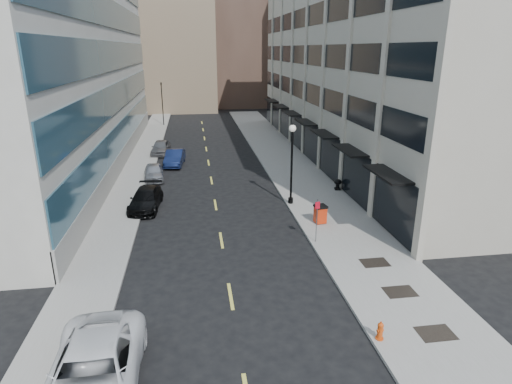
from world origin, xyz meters
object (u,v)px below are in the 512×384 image
object	(u,v)px
car_grey_sedan	(161,147)
lamppost	(292,157)
sign_post	(317,215)
car_silver_sedan	(154,172)
car_blue_sedan	(175,158)
fire_hydrant	(380,331)
urn_planter	(338,183)
trash_bin	(320,214)
car_black_pickup	(146,199)
car_white_van	(93,375)
traffic_signal	(161,85)

from	to	relation	value
car_grey_sedan	lamppost	world-z (taller)	lamppost
lamppost	sign_post	world-z (taller)	lamppost
car_silver_sedan	car_blue_sedan	size ratio (longest dim) A/B	0.88
car_grey_sedan	fire_hydrant	size ratio (longest dim) A/B	5.68
car_grey_sedan	urn_planter	xyz separation A→B (m)	(14.38, -14.60, -0.08)
car_silver_sedan	lamppost	size ratio (longest dim) A/B	0.68
car_blue_sedan	car_grey_sedan	xyz separation A→B (m)	(-1.58, 4.73, 0.00)
car_silver_sedan	car_grey_sedan	xyz separation A→B (m)	(0.02, 9.25, 0.07)
car_silver_sedan	sign_post	distance (m)	17.54
sign_post	urn_planter	bearing A→B (deg)	49.42
car_grey_sedan	sign_post	distance (m)	25.63
fire_hydrant	sign_post	xyz separation A→B (m)	(0.00, 8.71, 1.28)
urn_planter	trash_bin	bearing A→B (deg)	-117.50
car_black_pickup	lamppost	xyz separation A→B (m)	(10.10, -0.82, 2.82)
trash_bin	sign_post	distance (m)	2.99
car_blue_sedan	lamppost	size ratio (longest dim) A/B	0.78
car_white_van	car_silver_sedan	distance (m)	24.23
car_black_pickup	car_silver_sedan	xyz separation A→B (m)	(0.00, 7.00, -0.03)
trash_bin	urn_planter	distance (m)	7.12
car_blue_sedan	sign_post	bearing A→B (deg)	-59.65
traffic_signal	sign_post	bearing A→B (deg)	-75.34
lamppost	sign_post	distance (m)	6.69
traffic_signal	sign_post	xyz separation A→B (m)	(10.80, -41.29, -3.92)
car_white_van	sign_post	distance (m)	14.20
fire_hydrant	car_white_van	bearing A→B (deg)	175.50
traffic_signal	sign_post	size ratio (longest dim) A/B	2.71
car_black_pickup	fire_hydrant	size ratio (longest dim) A/B	6.27
car_blue_sedan	trash_bin	world-z (taller)	car_blue_sedan
car_white_van	urn_planter	xyz separation A→B (m)	(14.40, 18.87, -0.21)
car_grey_sedan	lamppost	distance (m)	20.01
car_black_pickup	trash_bin	world-z (taller)	car_black_pickup
fire_hydrant	urn_planter	xyz separation A→B (m)	(4.30, 17.65, 0.14)
traffic_signal	car_black_pickup	size ratio (longest dim) A/B	1.47
urn_planter	car_black_pickup	bearing A→B (deg)	-173.48
fire_hydrant	lamppost	world-z (taller)	lamppost
urn_planter	car_silver_sedan	bearing A→B (deg)	159.61
fire_hydrant	car_grey_sedan	bearing A→B (deg)	95.94
sign_post	car_white_van	bearing A→B (deg)	-150.36
fire_hydrant	sign_post	size ratio (longest dim) A/B	0.29
car_blue_sedan	car_grey_sedan	distance (m)	4.98
car_silver_sedan	urn_planter	distance (m)	15.36
sign_post	urn_planter	size ratio (longest dim) A/B	3.10
car_blue_sedan	trash_bin	bearing A→B (deg)	-53.53
fire_hydrant	sign_post	bearing A→B (deg)	78.58
car_grey_sedan	trash_bin	world-z (taller)	car_grey_sedan
car_black_pickup	car_white_van	bearing A→B (deg)	-85.34
car_grey_sedan	fire_hydrant	distance (m)	33.79
car_white_van	trash_bin	bearing A→B (deg)	47.59
traffic_signal	urn_planter	distance (m)	36.06
traffic_signal	sign_post	world-z (taller)	traffic_signal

